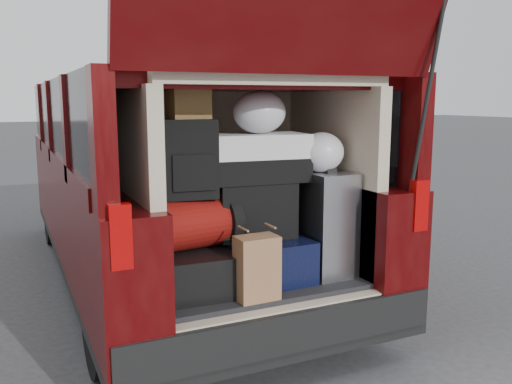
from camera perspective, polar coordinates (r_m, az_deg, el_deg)
ground at (r=3.44m, az=0.51°, el=-18.54°), size 80.00×80.00×0.00m
minivan at (r=4.82m, az=-9.01°, el=1.07°), size 1.90×5.35×2.77m
load_floor at (r=3.55m, az=-1.45°, el=-12.71°), size 1.24×1.05×0.55m
black_hardshell at (r=3.16m, az=-7.13°, el=-8.00°), size 0.46×0.61×0.24m
navy_hardshell at (r=3.33m, az=0.47°, el=-6.83°), size 0.49×0.60×0.26m
silver_roller at (r=3.41m, az=7.03°, el=-3.18°), size 0.27×0.43×0.64m
kraft_bag at (r=2.96m, az=0.10°, el=-8.00°), size 0.23×0.15×0.35m
red_duffel at (r=3.11m, az=-6.30°, el=-3.22°), size 0.49×0.36×0.29m
black_soft_case at (r=3.26m, az=-0.22°, el=-1.82°), size 0.49×0.32×0.34m
backpack at (r=3.05m, az=-7.13°, el=3.47°), size 0.33×0.23×0.44m
twotone_duffel at (r=3.23m, az=-0.28°, el=3.63°), size 0.66×0.38×0.28m
grocery_sack_lower at (r=3.07m, az=-7.15°, el=9.47°), size 0.22×0.18×0.20m
plastic_bag_center at (r=3.21m, az=0.35°, el=8.39°), size 0.32×0.30×0.25m
plastic_bag_right at (r=3.31m, az=6.88°, el=4.18°), size 0.30×0.28×0.24m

